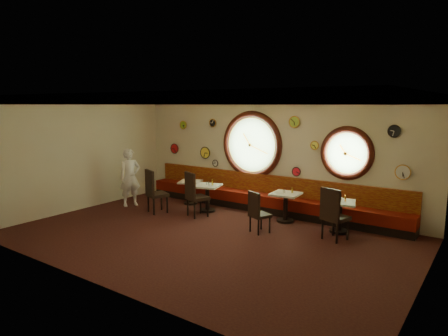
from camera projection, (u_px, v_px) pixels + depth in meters
floor at (206, 237)px, 9.19m from camera, size 9.00×6.00×0.00m
ceiling at (205, 96)px, 8.68m from camera, size 9.00×6.00×0.02m
wall_back at (270, 155)px, 11.36m from camera, size 9.00×0.02×3.20m
wall_front at (93, 192)px, 6.51m from camera, size 9.00×0.02×3.20m
wall_left at (82, 154)px, 11.49m from camera, size 0.02×6.00×3.20m
wall_right at (428, 194)px, 6.38m from camera, size 0.02×6.00×3.20m
molding_back at (270, 101)px, 11.08m from camera, size 9.00×0.10×0.18m
molding_front at (91, 99)px, 6.31m from camera, size 9.00×0.10×0.18m
molding_left at (80, 101)px, 11.22m from camera, size 0.10×6.00×0.18m
molding_right at (432, 99)px, 6.17m from camera, size 0.10×6.00×0.18m
banquette_base at (264, 208)px, 11.37m from camera, size 8.00×0.55×0.20m
banquette_seat at (264, 199)px, 11.33m from camera, size 8.00×0.55×0.30m
banquette_back at (268, 184)px, 11.44m from camera, size 8.00×0.10×0.55m
porthole_left_glass at (252, 145)px, 11.65m from camera, size 1.66×0.02×1.66m
porthole_left_frame at (252, 145)px, 11.64m from camera, size 1.98×0.18×1.98m
porthole_left_ring at (251, 145)px, 11.62m from camera, size 1.61×0.03×1.61m
porthole_right_glass at (347, 153)px, 10.07m from camera, size 1.10×0.02×1.10m
porthole_right_frame at (347, 153)px, 10.06m from camera, size 1.38×0.18×1.38m
porthole_right_ring at (346, 153)px, 10.04m from camera, size 1.09×0.03×1.09m
wall_clock_0 at (403, 172)px, 9.33m from camera, size 0.34×0.03×0.34m
wall_clock_1 at (213, 123)px, 12.32m from camera, size 0.24×0.03×0.24m
wall_clock_2 at (183, 125)px, 13.02m from camera, size 0.26×0.03×0.26m
wall_clock_3 at (294, 122)px, 10.75m from camera, size 0.30×0.03×0.30m
wall_clock_4 at (296, 172)px, 10.90m from camera, size 0.24×0.03×0.24m
wall_clock_5 at (175, 149)px, 13.38m from camera, size 0.32×0.03×0.32m
wall_clock_6 at (215, 163)px, 12.47m from camera, size 0.20×0.03×0.20m
wall_clock_7 at (394, 131)px, 9.32m from camera, size 0.28×0.03×0.28m
wall_clock_8 at (205, 153)px, 12.65m from camera, size 0.36×0.03×0.36m
wall_clock_9 at (315, 145)px, 10.50m from camera, size 0.22×0.03×0.22m
table_a at (190, 190)px, 12.16m from camera, size 0.86×0.86×0.71m
table_b at (207, 195)px, 11.32m from camera, size 0.86×0.86×0.76m
table_c at (286, 204)px, 10.30m from camera, size 0.75×0.75×0.77m
table_d at (340, 213)px, 9.45m from camera, size 0.86×0.86×0.76m
chair_a at (154, 189)px, 11.11m from camera, size 0.67×0.67×0.76m
chair_b at (194, 192)px, 10.73m from camera, size 0.67×0.67×0.76m
chair_c at (257, 210)px, 9.38m from camera, size 0.55×0.55×0.62m
chair_d at (333, 211)px, 8.85m from camera, size 0.63×0.63×0.74m
condiment_a_salt at (190, 179)px, 12.24m from camera, size 0.03×0.03×0.10m
condiment_b_salt at (207, 183)px, 11.28m from camera, size 0.03×0.03×0.09m
condiment_c_salt at (285, 191)px, 10.26m from camera, size 0.03×0.03×0.09m
condiment_d_salt at (336, 198)px, 9.55m from camera, size 0.04×0.04×0.10m
condiment_a_pepper at (192, 180)px, 12.10m from camera, size 0.04×0.04×0.10m
condiment_b_pepper at (209, 184)px, 11.19m from camera, size 0.04×0.04×0.11m
condiment_c_pepper at (283, 192)px, 10.21m from camera, size 0.03×0.03×0.09m
condiment_d_pepper at (341, 199)px, 9.35m from camera, size 0.04×0.04×0.10m
condiment_a_bottle at (195, 179)px, 12.15m from camera, size 0.04×0.04×0.14m
condiment_b_bottle at (212, 182)px, 11.23m from camera, size 0.05×0.05×0.16m
condiment_c_bottle at (292, 190)px, 10.24m from camera, size 0.05×0.05×0.15m
condiment_d_bottle at (345, 198)px, 9.38m from camera, size 0.05×0.05×0.15m
waiter at (130, 177)px, 11.91m from camera, size 0.64×0.74×1.72m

